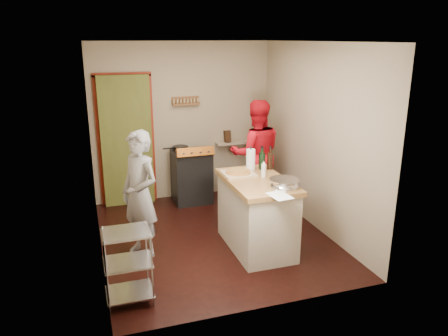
{
  "coord_description": "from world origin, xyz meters",
  "views": [
    {
      "loc": [
        -1.59,
        -5.29,
        2.65
      ],
      "look_at": [
        0.15,
        0.0,
        0.98
      ],
      "focal_mm": 35.0,
      "sensor_mm": 36.0,
      "label": 1
    }
  ],
  "objects_px": {
    "stove": "(192,176)",
    "wire_shelving": "(128,263)",
    "person_red": "(256,154)",
    "island": "(257,212)",
    "person_stripe": "(140,195)"
  },
  "relations": [
    {
      "from": "stove",
      "to": "island",
      "type": "relative_size",
      "value": 0.71
    },
    {
      "from": "person_stripe",
      "to": "stove",
      "type": "bearing_deg",
      "value": 115.67
    },
    {
      "from": "wire_shelving",
      "to": "stove",
      "type": "bearing_deg",
      "value": 63.15
    },
    {
      "from": "stove",
      "to": "person_stripe",
      "type": "distance_m",
      "value": 1.96
    },
    {
      "from": "wire_shelving",
      "to": "person_red",
      "type": "relative_size",
      "value": 0.46
    },
    {
      "from": "stove",
      "to": "wire_shelving",
      "type": "relative_size",
      "value": 1.26
    },
    {
      "from": "person_stripe",
      "to": "person_red",
      "type": "distance_m",
      "value": 2.31
    },
    {
      "from": "wire_shelving",
      "to": "island",
      "type": "height_order",
      "value": "island"
    },
    {
      "from": "stove",
      "to": "wire_shelving",
      "type": "distance_m",
      "value": 2.94
    },
    {
      "from": "wire_shelving",
      "to": "person_red",
      "type": "xyz_separation_m",
      "value": [
        2.28,
        2.16,
        0.42
      ]
    },
    {
      "from": "stove",
      "to": "person_red",
      "type": "distance_m",
      "value": 1.14
    },
    {
      "from": "person_stripe",
      "to": "person_red",
      "type": "bearing_deg",
      "value": 88.49
    },
    {
      "from": "stove",
      "to": "wire_shelving",
      "type": "height_order",
      "value": "stove"
    },
    {
      "from": "stove",
      "to": "person_stripe",
      "type": "height_order",
      "value": "person_stripe"
    },
    {
      "from": "island",
      "to": "person_stripe",
      "type": "xyz_separation_m",
      "value": [
        -1.44,
        0.28,
        0.31
      ]
    }
  ]
}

